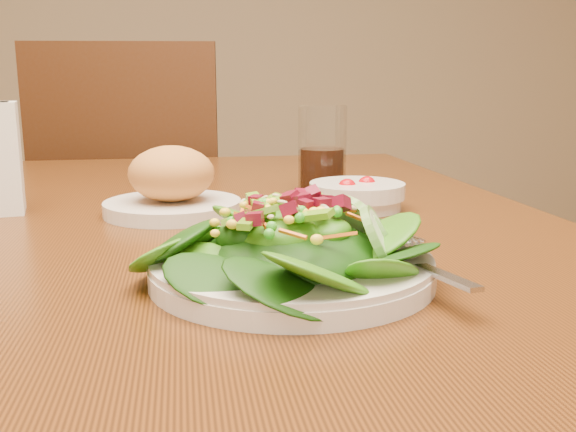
# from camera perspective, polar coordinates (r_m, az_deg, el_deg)

# --- Properties ---
(dining_table) EXTENTS (0.90, 1.40, 0.75)m
(dining_table) POSITION_cam_1_polar(r_m,az_deg,el_deg) (0.80, -7.17, -8.18)
(dining_table) COLOR #53290D
(dining_table) RESTS_ON ground_plane
(chair_far) EXTENTS (0.51, 0.52, 1.01)m
(chair_far) POSITION_cam_1_polar(r_m,az_deg,el_deg) (1.73, -13.17, -1.25)
(chair_far) COLOR #311A0D
(chair_far) RESTS_ON ground_plane
(salad_plate) EXTENTS (0.25, 0.25, 0.07)m
(salad_plate) POSITION_cam_1_polar(r_m,az_deg,el_deg) (0.56, 1.24, -3.07)
(salad_plate) COLOR silver
(salad_plate) RESTS_ON dining_table
(bread_plate) EXTENTS (0.18, 0.18, 0.09)m
(bread_plate) POSITION_cam_1_polar(r_m,az_deg,el_deg) (0.85, -10.28, 2.61)
(bread_plate) COLOR silver
(bread_plate) RESTS_ON dining_table
(tomato_bowl) EXTENTS (0.13, 0.13, 0.04)m
(tomato_bowl) POSITION_cam_1_polar(r_m,az_deg,el_deg) (0.87, 6.15, 1.86)
(tomato_bowl) COLOR silver
(tomato_bowl) RESTS_ON dining_table
(drinking_glass) EXTENTS (0.08, 0.08, 0.13)m
(drinking_glass) POSITION_cam_1_polar(r_m,az_deg,el_deg) (1.01, 3.05, 5.47)
(drinking_glass) COLOR silver
(drinking_glass) RESTS_ON dining_table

